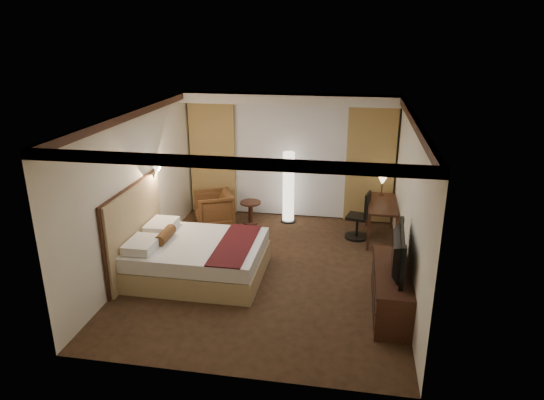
% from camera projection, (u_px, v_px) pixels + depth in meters
% --- Properties ---
extents(floor, '(4.50, 5.50, 0.01)m').
position_uv_depth(floor, '(268.00, 270.00, 8.37)').
color(floor, black).
rests_on(floor, ground).
extents(ceiling, '(4.50, 5.50, 0.01)m').
position_uv_depth(ceiling, '(268.00, 114.00, 7.47)').
color(ceiling, white).
rests_on(ceiling, back_wall).
extents(back_wall, '(4.50, 0.02, 2.70)m').
position_uv_depth(back_wall, '(291.00, 156.00, 10.48)').
color(back_wall, beige).
rests_on(back_wall, floor).
extents(left_wall, '(0.02, 5.50, 2.70)m').
position_uv_depth(left_wall, '(139.00, 189.00, 8.29)').
color(left_wall, beige).
rests_on(left_wall, floor).
extents(right_wall, '(0.02, 5.50, 2.70)m').
position_uv_depth(right_wall, '(409.00, 205.00, 7.56)').
color(right_wall, beige).
rests_on(right_wall, floor).
extents(crown_molding, '(4.50, 5.50, 0.12)m').
position_uv_depth(crown_molding, '(268.00, 118.00, 7.49)').
color(crown_molding, black).
rests_on(crown_molding, ceiling).
extents(soffit, '(4.50, 0.50, 0.20)m').
position_uv_depth(soffit, '(290.00, 99.00, 9.83)').
color(soffit, white).
rests_on(soffit, ceiling).
extents(curtain_sheer, '(2.48, 0.04, 2.45)m').
position_uv_depth(curtain_sheer, '(290.00, 161.00, 10.44)').
color(curtain_sheer, silver).
rests_on(curtain_sheer, back_wall).
extents(curtain_left_drape, '(1.00, 0.14, 2.45)m').
position_uv_depth(curtain_left_drape, '(213.00, 158.00, 10.66)').
color(curtain_left_drape, tan).
rests_on(curtain_left_drape, back_wall).
extents(curtain_right_drape, '(1.00, 0.14, 2.45)m').
position_uv_depth(curtain_right_drape, '(370.00, 165.00, 10.11)').
color(curtain_right_drape, tan).
rests_on(curtain_right_drape, back_wall).
extents(wall_sconce, '(0.24, 0.24, 0.24)m').
position_uv_depth(wall_sconce, '(157.00, 167.00, 8.60)').
color(wall_sconce, white).
rests_on(wall_sconce, left_wall).
extents(bed, '(2.15, 1.68, 0.63)m').
position_uv_depth(bed, '(198.00, 258.00, 8.10)').
color(bed, white).
rests_on(bed, floor).
extents(headboard, '(0.12, 1.98, 1.50)m').
position_uv_depth(headboard, '(135.00, 230.00, 8.13)').
color(headboard, tan).
rests_on(headboard, floor).
extents(armchair, '(0.96, 0.98, 0.77)m').
position_uv_depth(armchair, '(214.00, 207.00, 10.25)').
color(armchair, '#4A2916').
rests_on(armchair, floor).
extents(side_table, '(0.44, 0.44, 0.49)m').
position_uv_depth(side_table, '(251.00, 212.00, 10.33)').
color(side_table, black).
rests_on(side_table, floor).
extents(floor_lamp, '(0.33, 0.33, 1.55)m').
position_uv_depth(floor_lamp, '(289.00, 187.00, 10.25)').
color(floor_lamp, white).
rests_on(floor_lamp, floor).
extents(desk, '(0.55, 1.30, 0.75)m').
position_uv_depth(desk, '(381.00, 221.00, 9.53)').
color(desk, black).
rests_on(desk, floor).
extents(desk_lamp, '(0.18, 0.18, 0.34)m').
position_uv_depth(desk_lamp, '(382.00, 187.00, 9.82)').
color(desk_lamp, '#FFD899').
rests_on(desk_lamp, desk).
extents(office_chair, '(0.57, 0.57, 0.98)m').
position_uv_depth(office_chair, '(358.00, 215.00, 9.52)').
color(office_chair, black).
rests_on(office_chair, floor).
extents(dresser, '(0.50, 1.68, 0.65)m').
position_uv_depth(dresser, '(391.00, 290.00, 7.09)').
color(dresser, black).
rests_on(dresser, floor).
extents(television, '(0.73, 1.21, 0.15)m').
position_uv_depth(television, '(393.00, 249.00, 6.87)').
color(television, black).
rests_on(television, dresser).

